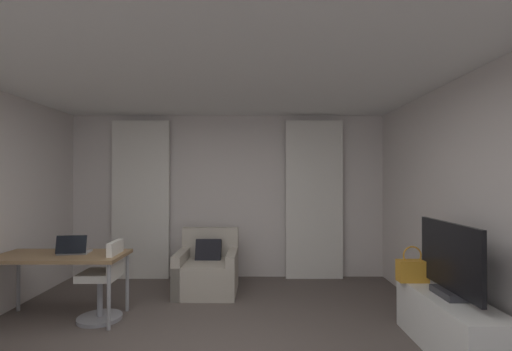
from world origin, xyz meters
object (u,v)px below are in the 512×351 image
Objects in this scene: tv_console at (448,325)px; handbag_primary at (410,270)px; desk at (59,260)px; tv_flatscreen at (447,262)px; desk_chair at (102,285)px; laptop at (72,250)px; armchair at (206,271)px.

handbag_primary is at bearing 105.93° from tv_console.
handbag_primary is (-0.13, 0.47, 0.38)m from tv_console.
desk is 4.02m from tv_flatscreen.
tv_console is at bearing -90.00° from tv_flatscreen.
laptop reaches higher than desk_chair.
laptop is at bearing 12.12° from desk.
armchair is 0.97× the size of desk_chair.
laptop is at bearing -145.67° from armchair.
tv_console is (2.43, -1.74, -0.03)m from armchair.
desk is (-1.51, -0.97, 0.38)m from armchair.
armchair is 1.42m from desk_chair.
handbag_primary reaches higher than desk.
desk is 3.82m from handbag_primary.
desk_chair is at bearing -136.64° from armchair.
desk_chair is (0.48, -0.00, -0.28)m from desk.
laptop reaches higher than tv_console.
desk_chair is 0.67× the size of tv_console.
armchair is 0.61× the size of desk.
tv_console is 0.61m from handbag_primary.
laptop is 0.27× the size of tv_console.
tv_flatscreen is at bearing -11.81° from laptop.
tv_console is (3.81, -0.80, -0.52)m from laptop.
laptop is at bearing 168.19° from tv_console.
tv_flatscreen reaches higher than handbag_primary.
armchair is 2.45× the size of laptop.
tv_flatscreen is 2.68× the size of handbag_primary.
desk is 4.04m from tv_console.
tv_flatscreen is 0.52m from handbag_primary.
handbag_primary is at bearing -29.07° from armchair.
handbag_primary is at bearing -4.55° from desk.
laptop is at bearing 174.85° from handbag_primary.
laptop is (-1.38, -0.95, 0.49)m from armchair.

